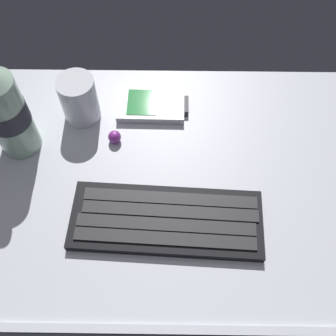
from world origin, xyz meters
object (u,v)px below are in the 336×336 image
(keyboard, at_px, (164,220))
(trackball_mouse, at_px, (112,137))
(handheld_device, at_px, (150,105))
(juice_cup, at_px, (77,100))
(water_bottle, at_px, (2,110))

(keyboard, height_order, trackball_mouse, trackball_mouse)
(handheld_device, bearing_deg, trackball_mouse, -129.30)
(juice_cup, distance_m, trackball_mouse, 0.09)
(handheld_device, xyz_separation_m, trackball_mouse, (-0.06, -0.07, 0.00))
(handheld_device, distance_m, juice_cup, 0.13)
(handheld_device, xyz_separation_m, water_bottle, (-0.22, -0.08, 0.08))
(handheld_device, height_order, water_bottle, water_bottle)
(handheld_device, bearing_deg, water_bottle, -159.33)
(keyboard, relative_size, water_bottle, 1.42)
(handheld_device, bearing_deg, juice_cup, -171.49)
(keyboard, bearing_deg, handheld_device, 97.48)
(juice_cup, relative_size, trackball_mouse, 3.86)
(water_bottle, bearing_deg, keyboard, -29.83)
(water_bottle, relative_size, trackball_mouse, 9.45)
(juice_cup, height_order, trackball_mouse, juice_cup)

